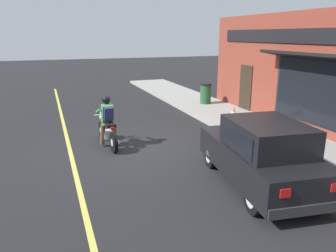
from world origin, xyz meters
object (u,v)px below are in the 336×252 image
at_px(motorcycle_with_rider, 107,125).
at_px(car_hatchback, 261,154).
at_px(traffic_cone, 234,114).
at_px(trash_bin, 206,93).

bearing_deg(motorcycle_with_rider, car_hatchback, -55.32).
xyz_separation_m(motorcycle_with_rider, traffic_cone, (5.05, 0.83, -0.25)).
distance_m(motorcycle_with_rider, trash_bin, 7.03).
height_order(car_hatchback, trash_bin, car_hatchback).
bearing_deg(traffic_cone, car_hatchback, -114.86).
distance_m(motorcycle_with_rider, car_hatchback, 4.91).
height_order(motorcycle_with_rider, car_hatchback, motorcycle_with_rider).
bearing_deg(trash_bin, traffic_cone, -98.65).
bearing_deg(trash_bin, motorcycle_with_rider, -142.41).
bearing_deg(traffic_cone, motorcycle_with_rider, -170.67).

